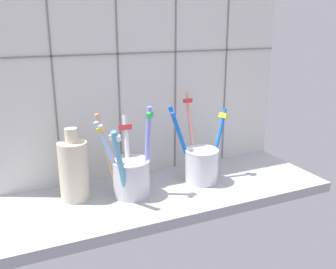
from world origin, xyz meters
The scene contains 5 objects.
counter_slab centered at (0.00, 0.00, 1.00)cm, with size 64.00×22.00×2.00cm, color #9EA3A8.
tile_wall_back centered at (0.00, 12.00, 22.50)cm, with size 64.00×2.20×45.00cm.
toothbrush_cup_left centered at (-7.95, 0.85, 6.57)cm, with size 11.00×9.75×17.44cm.
toothbrush_cup_right centered at (7.68, 1.12, 6.21)cm, with size 13.37×10.96×17.92cm.
ceramic_vase centered at (-17.90, 3.87, 7.88)cm, with size 5.42×5.42×13.85cm.
Camera 1 is at (-29.28, -62.86, 34.34)cm, focal length 40.50 mm.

